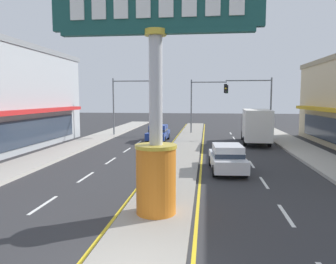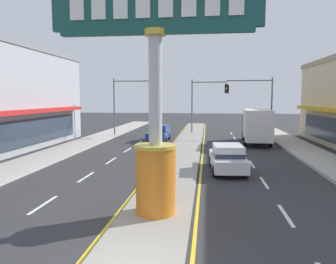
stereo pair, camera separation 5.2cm
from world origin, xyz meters
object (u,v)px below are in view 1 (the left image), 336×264
Objects in this scene: traffic_light_left_side at (129,97)px; box_truck_near_right_lane at (256,125)px; traffic_light_right_side at (254,97)px; traffic_light_median_far at (205,97)px; sedan_far_right_lane at (158,133)px; sedan_near_left_lane at (227,158)px; district_sign at (156,106)px.

traffic_light_left_side is 0.88× the size of box_truck_near_right_lane.
traffic_light_left_side is 12.95m from traffic_light_right_side.
traffic_light_right_side is 5.79m from traffic_light_median_far.
sedan_far_right_lane is (-8.98, 0.92, -0.91)m from box_truck_near_right_lane.
box_truck_near_right_lane is 1.59× the size of sedan_near_left_lane.
traffic_light_right_side is at bearing 77.29° from sedan_near_left_lane.
box_truck_near_right_lane is at bearing 74.19° from sedan_near_left_lane.
box_truck_near_right_lane is at bearing 71.88° from district_sign.
sedan_near_left_lane is (9.36, -15.49, -3.46)m from traffic_light_left_side.
traffic_light_left_side is 1.00× the size of traffic_light_median_far.
district_sign reaches higher than box_truck_near_right_lane.
sedan_near_left_lane is at bearing -64.74° from sedan_far_right_lane.
traffic_light_left_side is 5.95m from sedan_far_right_lane.
traffic_light_right_side is (12.94, 0.39, 0.00)m from traffic_light_left_side.
sedan_near_left_lane is (-3.20, -11.32, -0.91)m from box_truck_near_right_lane.
sedan_far_right_lane is 0.98× the size of sedan_near_left_lane.
district_sign is 1.82× the size of sedan_far_right_lane.
traffic_light_left_side is 8.58m from traffic_light_median_far.
sedan_far_right_lane is at bearing -42.15° from traffic_light_left_side.
box_truck_near_right_lane is (12.56, -4.17, -2.55)m from traffic_light_left_side.
traffic_light_left_side is 1.43× the size of sedan_far_right_lane.
sedan_far_right_lane is (3.59, -3.25, -3.46)m from traffic_light_left_side.
sedan_far_right_lane is at bearing 115.26° from sedan_near_left_lane.
box_truck_near_right_lane is 1.62× the size of sedan_far_right_lane.
traffic_light_right_side is at bearing 1.75° from traffic_light_left_side.
traffic_light_median_far is 19.13m from sedan_near_left_lane.
box_truck_near_right_lane is (4.64, -7.45, -2.50)m from traffic_light_median_far.
box_truck_near_right_lane is at bearing -18.34° from traffic_light_left_side.
sedan_near_left_lane is (5.77, -12.24, 0.00)m from sedan_far_right_lane.
sedan_far_right_lane and sedan_near_left_lane have the same top height.
traffic_light_median_far is 9.13m from box_truck_near_right_lane.
box_truck_near_right_lane reaches higher than sedan_far_right_lane.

